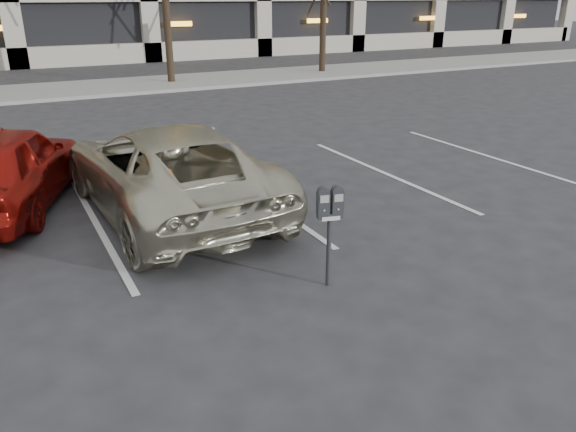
# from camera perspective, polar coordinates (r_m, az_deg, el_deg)

# --- Properties ---
(ground) EXTENTS (140.00, 140.00, 0.00)m
(ground) POSITION_cam_1_polar(r_m,az_deg,el_deg) (7.55, -5.34, -4.65)
(ground) COLOR #28282B
(ground) RESTS_ON ground
(sidewalk) EXTENTS (80.00, 4.00, 0.12)m
(sidewalk) POSITION_cam_1_polar(r_m,az_deg,el_deg) (22.67, -21.64, 11.80)
(sidewalk) COLOR gray
(sidewalk) RESTS_ON ground
(stall_lines) EXTENTS (16.90, 5.20, 0.00)m
(stall_lines) POSITION_cam_1_polar(r_m,az_deg,el_deg) (9.28, -18.95, -0.62)
(stall_lines) COLOR silver
(stall_lines) RESTS_ON ground
(parking_meter) EXTENTS (0.34, 0.20, 1.25)m
(parking_meter) POSITION_cam_1_polar(r_m,az_deg,el_deg) (6.57, 4.27, 0.38)
(parking_meter) COLOR black
(parking_meter) RESTS_ON ground
(suv_silver) EXTENTS (2.60, 5.28, 1.45)m
(suv_silver) POSITION_cam_1_polar(r_m,az_deg,el_deg) (9.23, -12.07, 4.69)
(suv_silver) COLOR beige
(suv_silver) RESTS_ON ground
(car_red) EXTENTS (3.08, 4.48, 1.42)m
(car_red) POSITION_cam_1_polar(r_m,az_deg,el_deg) (10.27, -26.85, 4.44)
(car_red) COLOR maroon
(car_red) RESTS_ON ground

